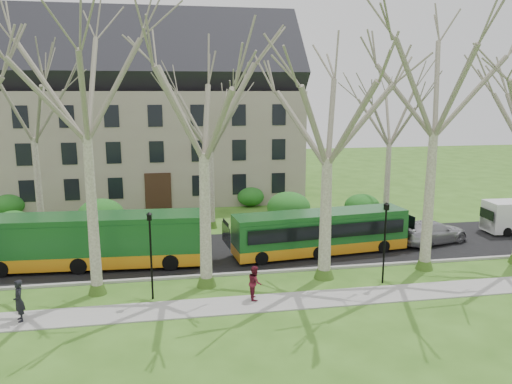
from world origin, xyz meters
TOP-DOWN VIEW (x-y plane):
  - ground at (0.00, 0.00)m, footprint 120.00×120.00m
  - sidewalk at (0.00, -2.50)m, footprint 70.00×2.00m
  - road at (0.00, 5.50)m, footprint 80.00×8.00m
  - curb at (0.00, 1.50)m, footprint 80.00×0.25m
  - building at (-6.00, 24.00)m, footprint 26.50×12.20m
  - tree_row_verge at (0.00, 0.30)m, footprint 49.00×7.00m
  - tree_row_far at (-1.33, 11.00)m, footprint 33.00×7.00m
  - lamp_row at (-0.00, -1.00)m, footprint 36.22×0.22m
  - hedges at (-4.67, 14.00)m, footprint 30.60×8.60m
  - bus_lead at (-9.42, 4.16)m, footprint 12.67×3.32m
  - bus_follow at (4.14, 4.20)m, footprint 11.12×3.44m
  - sedan at (12.11, 5.00)m, footprint 5.61×3.50m
  - pedestrian_a at (-11.70, -2.52)m, footprint 0.69×0.81m
  - pedestrian_b at (-1.07, -1.97)m, footprint 0.66×0.83m

SIDE VIEW (x-z plane):
  - ground at x=0.00m, z-range 0.00..0.00m
  - sidewalk at x=0.00m, z-range 0.00..0.06m
  - road at x=0.00m, z-range 0.00..0.06m
  - curb at x=0.00m, z-range 0.00..0.14m
  - sedan at x=12.11m, z-range 0.06..1.58m
  - pedestrian_b at x=-1.07m, z-range 0.06..1.73m
  - hedges at x=-4.67m, z-range 0.00..2.00m
  - pedestrian_a at x=-11.70m, z-range 0.06..1.94m
  - bus_follow at x=4.14m, z-range 0.06..2.79m
  - bus_lead at x=-9.42m, z-range 0.06..3.20m
  - lamp_row at x=0.00m, z-range 0.42..4.72m
  - tree_row_far at x=-1.33m, z-range 0.00..12.00m
  - tree_row_verge at x=0.00m, z-range 0.00..14.00m
  - building at x=-6.00m, z-range 0.07..16.07m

